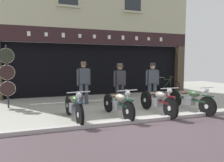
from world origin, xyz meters
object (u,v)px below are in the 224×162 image
at_px(motorcycle_center, 157,101).
at_px(salesman_right, 152,81).
at_px(motorcycle_left, 74,106).
at_px(motorcycle_center_left, 118,103).
at_px(advert_board_near, 128,64).
at_px(motorcycle_center_right, 190,99).
at_px(tyre_sign_pole, 7,73).
at_px(leaning_bicycle, 168,87).
at_px(advert_board_far, 149,63).
at_px(shopkeeper_center, 120,82).
at_px(salesman_left, 84,81).

height_order(motorcycle_center, salesman_right, salesman_right).
relative_size(motorcycle_left, motorcycle_center_left, 1.00).
relative_size(motorcycle_left, advert_board_near, 2.17).
bearing_deg(motorcycle_center_right, tyre_sign_pole, -29.85).
height_order(motorcycle_left, motorcycle_center, motorcycle_center).
relative_size(motorcycle_center, leaning_bicycle, 1.18).
xyz_separation_m(motorcycle_center_left, advert_board_far, (3.57, 4.57, 1.24)).
height_order(shopkeeper_center, salesman_right, salesman_right).
bearing_deg(salesman_left, advert_board_far, -159.33).
height_order(motorcycle_center_right, advert_board_far, advert_board_far).
bearing_deg(motorcycle_center, tyre_sign_pole, -29.80).
distance_m(salesman_right, tyre_sign_pole, 5.52).
height_order(motorcycle_center_left, salesman_right, salesman_right).
bearing_deg(motorcycle_center_right, salesman_left, -42.75).
xyz_separation_m(salesman_right, tyre_sign_pole, (-5.44, 0.91, 0.37)).
height_order(salesman_left, shopkeeper_center, salesman_left).
bearing_deg(salesman_left, advert_board_near, -149.73).
bearing_deg(salesman_left, motorcycle_left, 63.18).
relative_size(motorcycle_center_left, advert_board_far, 1.73).
height_order(salesman_left, leaning_bicycle, salesman_left).
height_order(salesman_left, advert_board_near, advert_board_near).
height_order(motorcycle_center_right, advert_board_near, advert_board_near).
relative_size(motorcycle_center, advert_board_near, 2.32).
bearing_deg(motorcycle_left, motorcycle_center_left, 172.28).
relative_size(motorcycle_center, shopkeeper_center, 1.26).
bearing_deg(motorcycle_center_right, motorcycle_center, -10.04).
height_order(shopkeeper_center, advert_board_near, advert_board_near).
bearing_deg(salesman_left, leaning_bicycle, -174.02).
xyz_separation_m(tyre_sign_pole, advert_board_near, (5.67, 2.14, 0.28)).
distance_m(motorcycle_center, salesman_left, 3.04).
relative_size(salesman_left, advert_board_far, 1.52).
bearing_deg(leaning_bicycle, shopkeeper_center, 103.87).
relative_size(motorcycle_center_left, salesman_right, 1.17).
xyz_separation_m(motorcycle_center_right, salesman_right, (-0.49, 1.68, 0.50)).
bearing_deg(motorcycle_center, motorcycle_center_right, 174.46).
relative_size(motorcycle_left, motorcycle_center, 0.94).
bearing_deg(motorcycle_center_left, shopkeeper_center, -119.87).
distance_m(motorcycle_center_left, leaning_bicycle, 5.38).
distance_m(salesman_right, advert_board_near, 3.12).
bearing_deg(motorcycle_left, salesman_right, -162.21).
bearing_deg(salesman_left, motorcycle_center, 122.02).
xyz_separation_m(motorcycle_center, salesman_left, (-1.96, 2.27, 0.51)).
bearing_deg(motorcycle_left, motorcycle_center, 171.68).
bearing_deg(shopkeeper_center, tyre_sign_pole, -20.76).
distance_m(motorcycle_center_right, tyre_sign_pole, 6.53).
xyz_separation_m(motorcycle_left, motorcycle_center, (2.66, -0.11, 0.01)).
distance_m(advert_board_near, leaning_bicycle, 2.45).
distance_m(motorcycle_center_right, salesman_left, 3.99).
distance_m(shopkeeper_center, salesman_right, 1.35).
distance_m(motorcycle_center_left, shopkeeper_center, 1.96).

